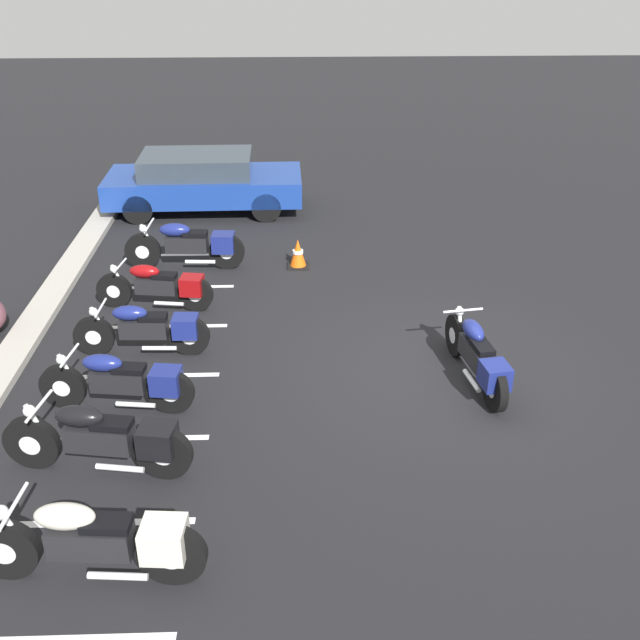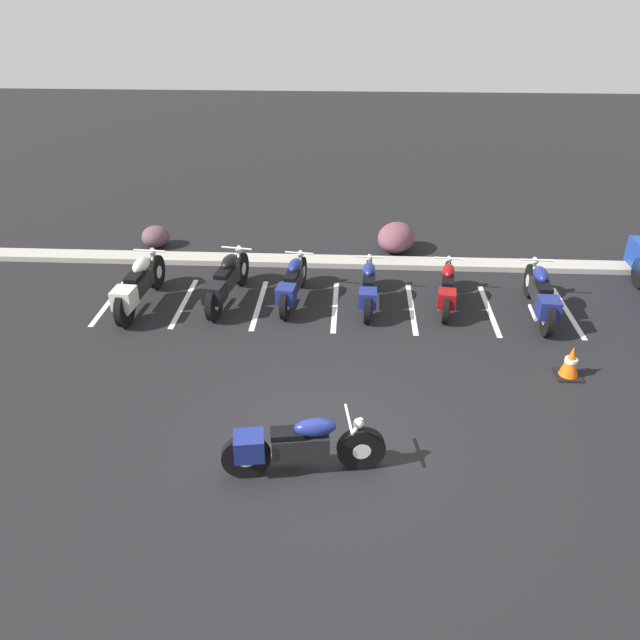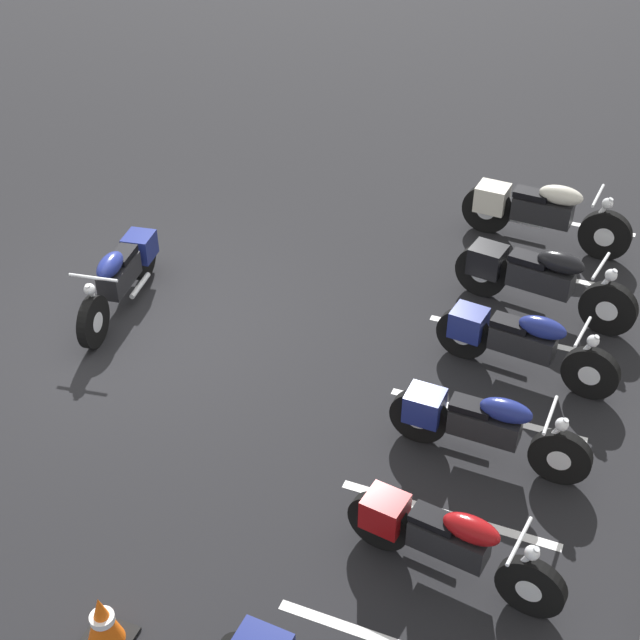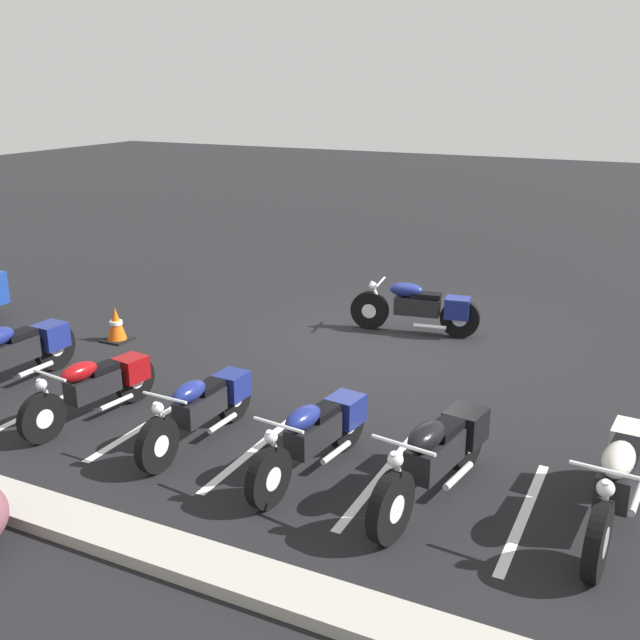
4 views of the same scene
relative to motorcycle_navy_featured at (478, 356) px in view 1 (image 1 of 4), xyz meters
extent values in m
plane|color=black|center=(0.33, 0.48, -0.44)|extent=(60.00, 60.00, 0.00)
cylinder|color=black|center=(0.84, 0.13, -0.13)|extent=(0.64, 0.21, 0.63)
cylinder|color=silver|center=(0.84, 0.13, -0.13)|extent=(0.25, 0.16, 0.24)
cylinder|color=black|center=(-0.62, -0.10, -0.13)|extent=(0.64, 0.21, 0.63)
cylinder|color=silver|center=(-0.62, -0.10, -0.13)|extent=(0.25, 0.16, 0.24)
cube|color=black|center=(0.06, 0.01, 0.02)|extent=(0.76, 0.38, 0.29)
ellipsoid|color=navy|center=(0.25, 0.04, 0.27)|extent=(0.57, 0.33, 0.23)
cube|color=black|center=(-0.10, -0.02, 0.21)|extent=(0.45, 0.29, 0.08)
cube|color=navy|center=(-0.58, -0.09, 0.05)|extent=(0.43, 0.40, 0.32)
cylinder|color=silver|center=(0.72, 0.11, 0.12)|extent=(0.26, 0.10, 0.51)
cylinder|color=silver|center=(0.67, 0.10, 0.37)|extent=(0.13, 0.59, 0.03)
sphere|color=silver|center=(0.79, 0.12, 0.29)|extent=(0.13, 0.13, 0.13)
cylinder|color=silver|center=(-0.20, 0.10, -0.27)|extent=(0.53, 0.15, 0.07)
cylinder|color=black|center=(-3.34, 5.33, -0.10)|extent=(0.18, 0.70, 0.69)
cylinder|color=silver|center=(-3.34, 5.33, -0.10)|extent=(0.15, 0.27, 0.26)
cylinder|color=black|center=(-3.46, 3.71, -0.10)|extent=(0.18, 0.70, 0.69)
cylinder|color=silver|center=(-3.46, 3.71, -0.10)|extent=(0.15, 0.27, 0.26)
cube|color=black|center=(-3.40, 4.47, 0.06)|extent=(0.35, 0.82, 0.31)
ellipsoid|color=beige|center=(-3.39, 4.68, 0.34)|extent=(0.32, 0.61, 0.25)
cube|color=black|center=(-3.41, 4.29, 0.27)|extent=(0.29, 0.48, 0.08)
cube|color=beige|center=(-3.45, 3.77, 0.09)|extent=(0.41, 0.45, 0.36)
cylinder|color=silver|center=(-3.35, 5.21, 0.18)|extent=(0.08, 0.28, 0.56)
cylinder|color=silver|center=(-3.35, 5.15, 0.45)|extent=(0.65, 0.09, 0.04)
sphere|color=silver|center=(-3.34, 5.28, 0.36)|extent=(0.15, 0.15, 0.15)
cylinder|color=silver|center=(-3.57, 4.22, -0.25)|extent=(0.12, 0.58, 0.07)
cylinder|color=black|center=(-1.63, 5.60, -0.10)|extent=(0.23, 0.69, 0.68)
cylinder|color=silver|center=(-1.63, 5.60, -0.10)|extent=(0.17, 0.27, 0.26)
cylinder|color=black|center=(-1.87, 4.03, -0.10)|extent=(0.23, 0.69, 0.68)
cylinder|color=silver|center=(-1.87, 4.03, -0.10)|extent=(0.17, 0.27, 0.26)
cube|color=black|center=(-1.76, 4.76, 0.05)|extent=(0.40, 0.81, 0.31)
ellipsoid|color=black|center=(-1.73, 4.96, 0.33)|extent=(0.35, 0.61, 0.25)
cube|color=black|center=(-1.79, 4.59, 0.25)|extent=(0.31, 0.48, 0.08)
cube|color=black|center=(-1.87, 4.08, 0.08)|extent=(0.43, 0.46, 0.35)
cylinder|color=silver|center=(-1.65, 5.48, 0.16)|extent=(0.10, 0.27, 0.54)
cylinder|color=silver|center=(-1.66, 5.41, 0.43)|extent=(0.63, 0.14, 0.04)
sphere|color=silver|center=(-1.64, 5.55, 0.35)|extent=(0.14, 0.14, 0.14)
cylinder|color=silver|center=(-1.94, 4.53, -0.26)|extent=(0.16, 0.57, 0.07)
cylinder|color=black|center=(-0.37, 5.58, -0.13)|extent=(0.19, 0.63, 0.62)
cylinder|color=silver|center=(-0.37, 5.58, -0.13)|extent=(0.15, 0.25, 0.23)
cylinder|color=black|center=(-0.55, 4.14, -0.13)|extent=(0.19, 0.63, 0.62)
cylinder|color=silver|center=(-0.55, 4.14, -0.13)|extent=(0.15, 0.25, 0.23)
cube|color=black|center=(-0.47, 4.81, 0.01)|extent=(0.35, 0.74, 0.28)
ellipsoid|color=navy|center=(-0.45, 5.00, 0.26)|extent=(0.31, 0.55, 0.22)
cube|color=black|center=(-0.49, 4.66, 0.20)|extent=(0.27, 0.44, 0.07)
cube|color=navy|center=(-0.55, 4.19, 0.04)|extent=(0.38, 0.41, 0.32)
cylinder|color=silver|center=(-0.39, 5.47, 0.11)|extent=(0.09, 0.25, 0.50)
cylinder|color=silver|center=(-0.39, 5.41, 0.36)|extent=(0.58, 0.10, 0.03)
sphere|color=silver|center=(-0.38, 5.53, 0.28)|extent=(0.13, 0.13, 0.13)
cylinder|color=silver|center=(-0.63, 4.60, -0.27)|extent=(0.13, 0.52, 0.07)
cylinder|color=black|center=(1.02, 5.50, -0.14)|extent=(0.13, 0.61, 0.60)
cylinder|color=silver|center=(1.02, 5.50, -0.14)|extent=(0.12, 0.23, 0.23)
cylinder|color=black|center=(0.97, 4.08, -0.14)|extent=(0.13, 0.61, 0.60)
cylinder|color=silver|center=(0.97, 4.08, -0.14)|extent=(0.12, 0.23, 0.23)
cube|color=black|center=(0.99, 4.74, 0.00)|extent=(0.28, 0.70, 0.27)
ellipsoid|color=navy|center=(1.00, 4.93, 0.24)|extent=(0.25, 0.52, 0.22)
cube|color=black|center=(0.99, 4.59, 0.18)|extent=(0.23, 0.41, 0.07)
cube|color=navy|center=(0.97, 4.13, 0.02)|extent=(0.34, 0.38, 0.31)
cylinder|color=silver|center=(1.01, 5.39, 0.10)|extent=(0.06, 0.24, 0.49)
cylinder|color=silver|center=(1.01, 5.33, 0.34)|extent=(0.57, 0.05, 0.03)
sphere|color=silver|center=(1.02, 5.45, 0.26)|extent=(0.13, 0.13, 0.13)
cylinder|color=silver|center=(0.86, 4.52, -0.28)|extent=(0.08, 0.50, 0.06)
cylinder|color=black|center=(2.61, 5.53, -0.15)|extent=(0.19, 0.60, 0.59)
cylinder|color=silver|center=(2.61, 5.53, -0.15)|extent=(0.14, 0.24, 0.22)
cylinder|color=black|center=(2.42, 4.16, -0.15)|extent=(0.19, 0.60, 0.59)
cylinder|color=silver|center=(2.42, 4.16, -0.15)|extent=(0.14, 0.24, 0.22)
cube|color=black|center=(2.51, 4.80, -0.01)|extent=(0.34, 0.71, 0.27)
ellipsoid|color=maroon|center=(2.53, 4.98, 0.23)|extent=(0.30, 0.53, 0.21)
cube|color=black|center=(2.49, 4.65, 0.17)|extent=(0.27, 0.42, 0.07)
cube|color=maroon|center=(2.42, 4.20, 0.02)|extent=(0.37, 0.40, 0.30)
cylinder|color=silver|center=(2.60, 5.43, 0.09)|extent=(0.09, 0.24, 0.48)
cylinder|color=silver|center=(2.59, 5.37, 0.32)|extent=(0.55, 0.11, 0.03)
sphere|color=silver|center=(2.60, 5.49, 0.25)|extent=(0.13, 0.13, 0.13)
cylinder|color=silver|center=(2.35, 4.60, -0.28)|extent=(0.13, 0.50, 0.06)
cylinder|color=black|center=(4.24, 5.34, -0.11)|extent=(0.15, 0.67, 0.67)
cylinder|color=silver|center=(4.24, 5.34, -0.11)|extent=(0.14, 0.26, 0.25)
cylinder|color=black|center=(4.16, 3.78, -0.11)|extent=(0.15, 0.67, 0.67)
cylinder|color=silver|center=(4.16, 3.78, -0.11)|extent=(0.14, 0.26, 0.25)
cube|color=black|center=(4.20, 4.51, 0.04)|extent=(0.32, 0.78, 0.30)
ellipsoid|color=navy|center=(4.21, 4.71, 0.32)|extent=(0.29, 0.58, 0.24)
cube|color=black|center=(4.19, 4.34, 0.24)|extent=(0.26, 0.46, 0.08)
cube|color=navy|center=(4.16, 3.83, 0.07)|extent=(0.38, 0.42, 0.34)
cylinder|color=silver|center=(4.23, 5.22, 0.15)|extent=(0.07, 0.27, 0.54)
cylinder|color=silver|center=(4.23, 5.16, 0.42)|extent=(0.63, 0.07, 0.04)
sphere|color=silver|center=(4.23, 5.29, 0.34)|extent=(0.14, 0.14, 0.14)
cylinder|color=silver|center=(4.04, 4.26, -0.26)|extent=(0.10, 0.56, 0.07)
cylinder|color=black|center=(8.28, 3.14, -0.12)|extent=(0.23, 0.64, 0.64)
cylinder|color=black|center=(6.70, 3.12, -0.12)|extent=(0.23, 0.64, 0.64)
cylinder|color=black|center=(8.23, 5.90, -0.12)|extent=(0.23, 0.64, 0.64)
cylinder|color=black|center=(6.65, 5.87, -0.12)|extent=(0.23, 0.64, 0.64)
cube|color=navy|center=(7.46, 4.51, 0.12)|extent=(1.87, 4.33, 0.55)
cube|color=#2D3842|center=(7.46, 4.66, 0.62)|extent=(1.55, 2.43, 0.45)
cube|color=black|center=(4.19, 2.45, -0.43)|extent=(0.40, 0.40, 0.03)
cone|color=#EA590F|center=(4.19, 2.45, -0.17)|extent=(0.32, 0.32, 0.54)
cylinder|color=white|center=(4.19, 2.45, -0.14)|extent=(0.20, 0.20, 0.06)
cube|color=white|center=(-4.12, 4.66, -0.44)|extent=(0.10, 2.10, 0.00)
cube|color=white|center=(-2.63, 4.66, -0.44)|extent=(0.10, 2.10, 0.00)
cube|color=white|center=(-1.14, 4.66, -0.44)|extent=(0.10, 2.10, 0.00)
cube|color=white|center=(0.36, 4.66, -0.44)|extent=(0.10, 2.10, 0.00)
cube|color=white|center=(1.85, 4.66, -0.44)|extent=(0.10, 2.10, 0.00)
cube|color=white|center=(3.34, 4.66, -0.44)|extent=(0.10, 2.10, 0.00)
cube|color=white|center=(4.83, 4.66, -0.44)|extent=(0.10, 2.10, 0.00)
camera|label=1|loc=(-8.80, 2.47, 5.21)|focal=42.00mm
camera|label=2|loc=(0.64, -6.11, 5.22)|focal=35.00mm
camera|label=3|loc=(7.55, 5.67, 5.89)|focal=50.00mm
camera|label=4|loc=(-3.61, 11.07, 3.51)|focal=42.00mm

